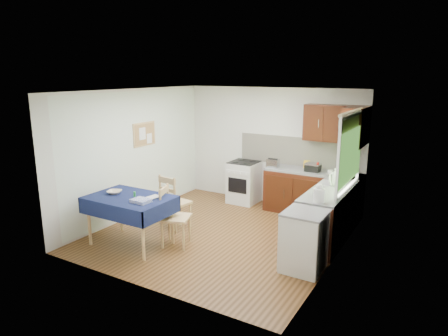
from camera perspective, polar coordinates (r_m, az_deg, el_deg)
The scene contains 33 objects.
floor at distance 7.20m, azimuth -0.33°, elevation -9.35°, with size 4.20×4.20×0.00m, color #462B12.
ceiling at distance 6.65m, azimuth -0.36°, elevation 10.95°, with size 4.00×4.20×0.02m, color white.
wall_back at distance 8.65m, azimuth 6.78°, elevation 3.08°, with size 4.00×0.02×2.50m, color silver.
wall_front at distance 5.18m, azimuth -12.30°, elevation -4.11°, with size 4.00×0.02×2.50m, color silver.
wall_left at distance 8.00m, azimuth -12.77°, elevation 2.01°, with size 0.02×4.20×2.50m, color white.
wall_right at distance 6.07m, azimuth 16.12°, elevation -1.76°, with size 0.02×4.20×2.50m, color silver.
base_cabinets at distance 7.63m, azimuth 13.43°, elevation -4.96°, with size 1.90×2.30×0.86m.
worktop_back at distance 8.09m, azimuth 12.67°, elevation -0.55°, with size 1.90×0.60×0.04m, color slate.
worktop_right at distance 6.85m, azimuth 14.87°, elevation -3.20°, with size 0.60×1.70×0.04m, color slate.
worktop_corner at distance 7.93m, azimuth 17.13°, elevation -1.10°, with size 0.60×0.60×0.04m, color slate.
splashback at distance 8.41m, azimuth 10.79°, elevation 2.30°, with size 2.70×0.02×0.60m, color beige.
upper_cabinets at distance 7.79m, azimuth 16.37°, elevation 5.97°, with size 1.20×0.85×0.70m.
stove at distance 8.77m, azimuth 2.85°, elevation -2.00°, with size 0.60×0.61×0.92m.
window at distance 6.66m, azimuth 17.62°, elevation 2.98°, with size 0.04×1.48×1.26m.
fridge at distance 5.91m, azimuth 11.38°, elevation -10.21°, with size 0.58×0.60×0.89m.
corkboard at distance 8.14m, azimuth -11.30°, elevation 4.76°, with size 0.04×0.62×0.47m.
dining_table at distance 6.71m, azimuth -13.30°, elevation -4.87°, with size 1.36×0.92×0.83m.
chair_far at distance 7.29m, azimuth -7.24°, elevation -4.64°, with size 0.51×0.51×1.02m.
chair_near at distance 6.63m, azimuth -7.34°, elevation -6.59°, with size 0.56×0.56×1.00m.
toaster at distance 8.25m, azimuth 6.99°, elevation 0.70°, with size 0.24×0.15×0.19m.
sandwich_press at distance 8.04m, azimuth 12.58°, elevation 0.10°, with size 0.28×0.24×0.16m.
sauce_bottle at distance 7.99m, azimuth 13.23°, elevation 0.12°, with size 0.04×0.04×0.20m, color red.
yellow_packet at distance 8.30m, azimuth 11.74°, elevation 0.52°, with size 0.11×0.08×0.15m, color yellow.
dish_rack at distance 7.21m, azimuth 15.27°, elevation -2.04°, with size 0.43×0.33×0.21m.
kettle at distance 6.12m, azimuth 13.42°, elevation -3.65°, with size 0.17×0.17×0.29m.
cup at distance 7.86m, azimuth 14.98°, elevation -0.60°, with size 0.11×0.11×0.09m, color white.
soap_bottle_a at distance 7.08m, azimuth 15.52°, elevation -1.29°, with size 0.12×0.12×0.30m, color silver.
soap_bottle_b at distance 7.23m, azimuth 15.54°, elevation -1.33°, with size 0.10×0.10×0.21m, color #1B55A0.
soap_bottle_c at distance 6.42m, azimuth 13.40°, elevation -3.20°, with size 0.14×0.14×0.18m, color green.
plate_bowl at distance 6.89m, azimuth -15.37°, elevation -3.34°, with size 0.23×0.23×0.06m, color beige.
book at distance 6.61m, azimuth -10.53°, elevation -3.98°, with size 0.16×0.22×0.02m, color white.
spice_jar at distance 6.66m, azimuth -12.66°, elevation -3.66°, with size 0.04×0.04×0.08m, color green.
tea_towel at distance 6.35m, azimuth -11.78°, elevation -4.60°, with size 0.28×0.22×0.05m, color #2A3B9B.
Camera 1 is at (3.39, -5.71, 2.78)m, focal length 32.00 mm.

